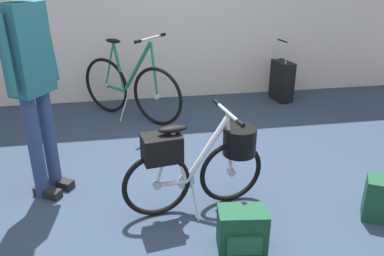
# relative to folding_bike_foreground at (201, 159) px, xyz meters

# --- Properties ---
(ground_plane) EXTENTS (7.30, 7.30, 0.00)m
(ground_plane) POSITION_rel_folding_bike_foreground_xyz_m (0.01, 0.02, -0.43)
(ground_plane) COLOR #2D3D51
(folding_bike_foreground) EXTENTS (1.13, 0.53, 0.80)m
(folding_bike_foreground) POSITION_rel_folding_bike_foreground_xyz_m (0.00, 0.00, 0.00)
(folding_bike_foreground) COLOR black
(folding_bike_foreground) RESTS_ON ground_plane
(display_bike_left) EXTENTS (1.14, 1.03, 1.04)m
(display_bike_left) POSITION_rel_folding_bike_foreground_xyz_m (-0.48, 2.00, -0.04)
(display_bike_left) COLOR black
(display_bike_left) RESTS_ON ground_plane
(visitor_near_wall) EXTENTS (0.38, 0.45, 1.81)m
(visitor_near_wall) POSITION_rel_folding_bike_foreground_xyz_m (-1.23, 0.45, 0.63)
(visitor_near_wall) COLOR navy
(visitor_near_wall) RESTS_ON ground_plane
(rolling_suitcase) EXTENTS (0.24, 0.39, 0.83)m
(rolling_suitcase) POSITION_rel_folding_bike_foreground_xyz_m (1.57, 2.31, -0.14)
(rolling_suitcase) COLOR black
(rolling_suitcase) RESTS_ON ground_plane
(backpack_on_floor) EXTENTS (0.35, 0.27, 0.30)m
(backpack_on_floor) POSITION_rel_folding_bike_foreground_xyz_m (0.19, -0.53, -0.28)
(backpack_on_floor) COLOR #19472D
(backpack_on_floor) RESTS_ON ground_plane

